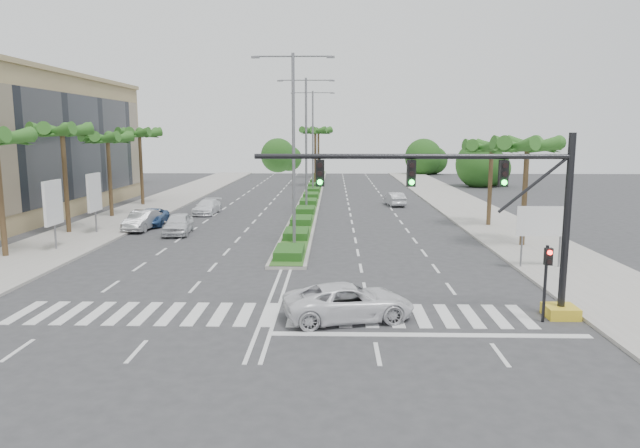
# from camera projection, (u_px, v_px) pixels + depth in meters

# --- Properties ---
(ground) EXTENTS (160.00, 160.00, 0.00)m
(ground) POSITION_uv_depth(u_px,v_px,m) (270.00, 315.00, 22.77)
(ground) COLOR #333335
(ground) RESTS_ON ground
(footpath_right) EXTENTS (6.00, 120.00, 0.15)m
(footpath_right) POSITION_uv_depth(u_px,v_px,m) (505.00, 230.00, 42.13)
(footpath_right) COLOR gray
(footpath_right) RESTS_ON ground
(footpath_left) EXTENTS (6.00, 120.00, 0.15)m
(footpath_left) POSITION_uv_depth(u_px,v_px,m) (98.00, 228.00, 42.88)
(footpath_left) COLOR gray
(footpath_left) RESTS_ON ground
(median) EXTENTS (2.20, 75.00, 0.20)m
(median) POSITION_uv_depth(u_px,v_px,m) (313.00, 194.00, 67.18)
(median) COLOR gray
(median) RESTS_ON ground
(median_grass) EXTENTS (1.80, 75.00, 0.04)m
(median_grass) POSITION_uv_depth(u_px,v_px,m) (313.00, 193.00, 67.16)
(median_grass) COLOR #30591E
(median_grass) RESTS_ON median
(signal_gantry) EXTENTS (12.60, 1.20, 7.20)m
(signal_gantry) POSITION_uv_depth(u_px,v_px,m) (508.00, 230.00, 22.00)
(signal_gantry) COLOR gold
(signal_gantry) RESTS_ON ground
(pedestrian_signal) EXTENTS (0.28, 0.36, 3.00)m
(pedestrian_signal) POSITION_uv_depth(u_px,v_px,m) (547.00, 271.00, 21.52)
(pedestrian_signal) COLOR black
(pedestrian_signal) RESTS_ON ground
(direction_sign) EXTENTS (2.70, 0.11, 3.40)m
(direction_sign) POSITION_uv_depth(u_px,v_px,m) (542.00, 224.00, 29.94)
(direction_sign) COLOR slate
(direction_sign) RESTS_ON ground
(billboard_near) EXTENTS (0.18, 2.10, 4.35)m
(billboard_near) POSITION_uv_depth(u_px,v_px,m) (53.00, 203.00, 34.51)
(billboard_near) COLOR slate
(billboard_near) RESTS_ON ground
(billboard_far) EXTENTS (0.18, 2.10, 4.35)m
(billboard_far) POSITION_uv_depth(u_px,v_px,m) (94.00, 193.00, 40.43)
(billboard_far) COLOR slate
(billboard_far) RESTS_ON ground
(palm_left_mid) EXTENTS (4.57, 4.68, 7.95)m
(palm_left_mid) POSITION_uv_depth(u_px,v_px,m) (62.00, 134.00, 39.83)
(palm_left_mid) COLOR brown
(palm_left_mid) RESTS_ON ground
(palm_left_far) EXTENTS (4.57, 4.68, 7.35)m
(palm_left_far) POSITION_uv_depth(u_px,v_px,m) (108.00, 141.00, 47.82)
(palm_left_far) COLOR brown
(palm_left_far) RESTS_ON ground
(palm_left_end) EXTENTS (4.57, 4.68, 7.75)m
(palm_left_end) POSITION_uv_depth(u_px,v_px,m) (140.00, 136.00, 55.65)
(palm_left_end) COLOR brown
(palm_left_end) RESTS_ON ground
(palm_right_near) EXTENTS (4.57, 4.68, 7.05)m
(palm_right_near) POSITION_uv_depth(u_px,v_px,m) (527.00, 149.00, 35.25)
(palm_right_near) COLOR brown
(palm_right_near) RESTS_ON ground
(palm_right_far) EXTENTS (4.57, 4.68, 6.75)m
(palm_right_far) POSITION_uv_depth(u_px,v_px,m) (492.00, 150.00, 43.19)
(palm_right_far) COLOR brown
(palm_right_far) RESTS_ON ground
(palm_median_a) EXTENTS (4.57, 4.68, 8.05)m
(palm_median_a) POSITION_uv_depth(u_px,v_px,m) (315.00, 133.00, 75.93)
(palm_median_a) COLOR brown
(palm_median_a) RESTS_ON ground
(palm_median_b) EXTENTS (4.57, 4.68, 8.05)m
(palm_median_b) POSITION_uv_depth(u_px,v_px,m) (318.00, 133.00, 90.73)
(palm_median_b) COLOR brown
(palm_median_b) RESTS_ON ground
(streetlight_near) EXTENTS (5.10, 0.25, 12.00)m
(streetlight_near) POSITION_uv_depth(u_px,v_px,m) (294.00, 139.00, 35.51)
(streetlight_near) COLOR slate
(streetlight_near) RESTS_ON ground
(streetlight_mid) EXTENTS (5.10, 0.25, 12.00)m
(streetlight_mid) POSITION_uv_depth(u_px,v_px,m) (306.00, 137.00, 51.31)
(streetlight_mid) COLOR slate
(streetlight_mid) RESTS_ON ground
(streetlight_far) EXTENTS (5.10, 0.25, 12.00)m
(streetlight_far) POSITION_uv_depth(u_px,v_px,m) (313.00, 136.00, 67.10)
(streetlight_far) COLOR slate
(streetlight_far) RESTS_ON ground
(car_parked_a) EXTENTS (2.13, 4.52, 1.49)m
(car_parked_a) POSITION_uv_depth(u_px,v_px,m) (178.00, 224.00, 40.79)
(car_parked_a) COLOR silver
(car_parked_a) RESTS_ON ground
(car_parked_b) EXTENTS (1.80, 4.49, 1.45)m
(car_parked_b) POSITION_uv_depth(u_px,v_px,m) (142.00, 220.00, 42.53)
(car_parked_b) COLOR #A3A4A8
(car_parked_b) RESTS_ON ground
(car_parked_c) EXTENTS (2.58, 4.82, 1.29)m
(car_parked_c) POSITION_uv_depth(u_px,v_px,m) (151.00, 217.00, 44.63)
(car_parked_c) COLOR navy
(car_parked_c) RESTS_ON ground
(car_parked_d) EXTENTS (2.08, 4.52, 1.28)m
(car_parked_d) POSITION_uv_depth(u_px,v_px,m) (207.00, 207.00, 50.87)
(car_parked_d) COLOR white
(car_parked_d) RESTS_ON ground
(car_crossing) EXTENTS (5.47, 3.46, 1.41)m
(car_crossing) POSITION_uv_depth(u_px,v_px,m) (349.00, 302.00, 22.10)
(car_crossing) COLOR white
(car_crossing) RESTS_ON ground
(car_right) EXTENTS (1.95, 4.21, 1.34)m
(car_right) POSITION_uv_depth(u_px,v_px,m) (395.00, 199.00, 56.73)
(car_right) COLOR #BCBDC1
(car_right) RESTS_ON ground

